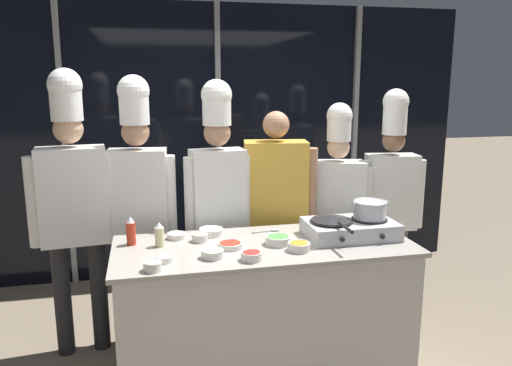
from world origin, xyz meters
name	(u,v)px	position (x,y,z in m)	size (l,w,h in m)	color
window_wall_back	(218,142)	(0.00, 1.99, 1.35)	(5.13, 0.09, 2.70)	black
demo_counter	(264,311)	(0.00, 0.00, 0.47)	(1.92, 0.78, 0.94)	beige
portable_stove	(350,229)	(0.59, 0.01, 1.00)	(0.59, 0.39, 0.12)	#B2B5BA
frying_pan	(332,219)	(0.46, 0.01, 1.08)	(0.28, 0.49, 0.04)	#232326
stock_pot	(370,209)	(0.73, 0.01, 1.12)	(0.25, 0.22, 0.12)	#B7BABF
squeeze_bottle_chili	(131,231)	(-0.84, 0.18, 1.03)	(0.06, 0.06, 0.19)	red
squeeze_bottle_oil	(159,235)	(-0.66, 0.10, 1.02)	(0.06, 0.06, 0.16)	beige
prep_bowl_scallions	(278,239)	(0.08, -0.03, 0.97)	(0.17, 0.17, 0.06)	silver
prep_bowl_chili_flakes	(230,245)	(-0.23, -0.02, 0.96)	(0.17, 0.17, 0.04)	silver
prep_bowl_rice	(176,235)	(-0.55, 0.24, 0.96)	(0.12, 0.12, 0.04)	silver
prep_bowl_bean_sprouts	(211,231)	(-0.31, 0.27, 0.97)	(0.17, 0.17, 0.05)	silver
prep_bowl_onion	(164,258)	(-0.64, -0.18, 0.96)	(0.10, 0.10, 0.04)	silver
prep_bowl_noodles	(212,253)	(-0.36, -0.18, 0.97)	(0.14, 0.14, 0.05)	silver
prep_bowl_bell_pepper	(251,255)	(-0.14, -0.27, 0.97)	(0.13, 0.13, 0.05)	silver
prep_bowl_chicken	(152,266)	(-0.71, -0.31, 0.97)	(0.10, 0.10, 0.05)	silver
prep_bowl_ginger	(200,237)	(-0.40, 0.14, 0.97)	(0.11, 0.11, 0.05)	silver
prep_bowl_carrots	(299,246)	(0.18, -0.17, 0.97)	(0.14, 0.14, 0.05)	silver
serving_spoon_slotted	(271,230)	(0.11, 0.25, 0.95)	(0.21, 0.06, 0.02)	#B2B5BA
chef_head	(73,195)	(-1.23, 0.61, 1.19)	(0.60, 0.28, 2.05)	#232326
chef_sous	(138,191)	(-0.79, 0.64, 1.19)	(0.54, 0.26, 2.01)	#232326
chef_line	(218,189)	(-0.21, 0.58, 1.19)	(0.51, 0.25, 1.98)	#4C4C51
person_guest	(275,202)	(0.24, 0.62, 1.05)	(0.62, 0.32, 1.75)	#2D3856
chef_pastry	(337,199)	(0.75, 0.66, 1.04)	(0.55, 0.30, 1.80)	#2D3856
chef_apprentice	(391,188)	(1.23, 0.68, 1.10)	(0.53, 0.26, 1.91)	#4C4C51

